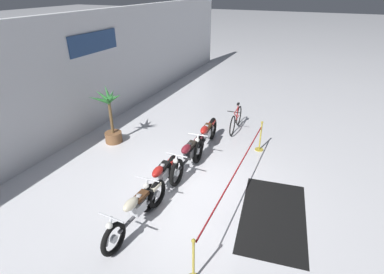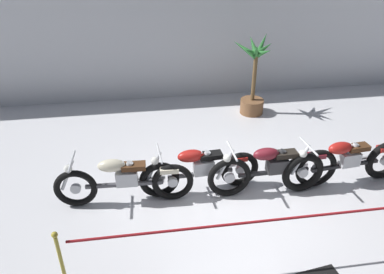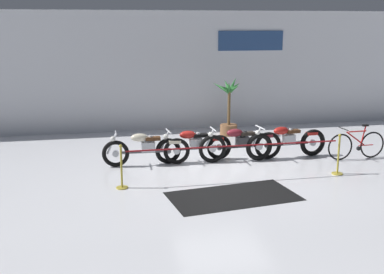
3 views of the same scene
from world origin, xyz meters
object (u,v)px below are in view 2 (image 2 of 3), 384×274
Objects in this scene: motorcycle_maroon_2 at (274,168)px; stanchion_far_left at (186,242)px; motorcycle_red_3 at (345,162)px; potted_palm_left_of_row at (253,81)px; motorcycle_cream_0 at (124,180)px; motorcycle_red_1 at (200,170)px.

motorcycle_maroon_2 is 0.44× the size of stanchion_far_left.
potted_palm_left_of_row is at bearing 104.33° from motorcycle_red_3.
motorcycle_cream_0 is 1.17× the size of potted_palm_left_of_row.
motorcycle_maroon_2 is at bearing -179.80° from motorcycle_red_3.
motorcycle_maroon_2 is 2.45m from stanchion_far_left.
potted_palm_left_of_row is (3.17, 3.11, 0.38)m from motorcycle_cream_0.
motorcycle_cream_0 is 4.46m from potted_palm_left_of_row.
motorcycle_red_3 is (2.65, -0.19, 0.02)m from motorcycle_red_1.
motorcycle_red_3 reaches higher than motorcycle_red_1.
motorcycle_cream_0 is at bearing 178.56° from motorcycle_maroon_2.
potted_palm_left_of_row is at bearing 64.29° from stanchion_far_left.
motorcycle_maroon_2 reaches higher than motorcycle_red_1.
motorcycle_red_1 is at bearing 5.54° from motorcycle_cream_0.
motorcycle_cream_0 is 0.43× the size of stanchion_far_left.
stanchion_far_left is at bearing -115.71° from potted_palm_left_of_row.
motorcycle_red_1 is at bearing -121.59° from potted_palm_left_of_row.
motorcycle_red_1 is at bearing 75.01° from stanchion_far_left.
motorcycle_maroon_2 is (1.29, -0.20, 0.03)m from motorcycle_red_1.
potted_palm_left_of_row is at bearing 58.41° from motorcycle_red_1.
potted_palm_left_of_row is at bearing 44.46° from motorcycle_cream_0.
motorcycle_maroon_2 is 1.19× the size of potted_palm_left_of_row.
potted_palm_left_of_row reaches higher than motorcycle_red_3.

